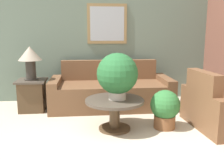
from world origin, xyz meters
name	(u,v)px	position (x,y,z in m)	size (l,w,h in m)	color
wall_back	(103,38)	(0.00, 3.16, 1.31)	(6.47, 0.09, 2.60)	slate
couch_main	(111,92)	(0.11, 2.53, 0.29)	(2.28, 0.95, 0.87)	brown
armchair	(222,109)	(1.68, 1.30, 0.29)	(0.97, 1.18, 0.87)	brown
coffee_table	(115,108)	(0.05, 1.38, 0.34)	(0.87, 0.87, 0.47)	#4C3823
side_table	(32,95)	(-1.36, 2.45, 0.30)	(0.52, 0.52, 0.58)	#4C3823
table_lamp	(30,57)	(-1.36, 2.45, 0.99)	(0.42, 0.42, 0.61)	#2D2823
potted_plant_on_table	(117,74)	(0.09, 1.39, 0.83)	(0.60, 0.60, 0.68)	beige
potted_plant_floor	(165,108)	(0.81, 1.36, 0.32)	(0.44, 0.44, 0.59)	brown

